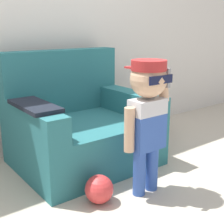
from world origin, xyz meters
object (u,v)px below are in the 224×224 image
object	(u,v)px
person_child	(147,107)
side_table	(149,113)
armchair	(80,126)
toy_ball	(99,189)

from	to	relation	value
person_child	side_table	bearing A→B (deg)	44.96
armchair	side_table	distance (m)	0.90
armchair	side_table	size ratio (longest dim) A/B	2.56
side_table	toy_ball	size ratio (longest dim) A/B	2.27
side_table	armchair	bearing A→B (deg)	-175.44
toy_ball	armchair	bearing A→B (deg)	68.32
person_child	toy_ball	size ratio (longest dim) A/B	4.86
toy_ball	side_table	bearing A→B (deg)	32.32
side_table	person_child	bearing A→B (deg)	-135.04
armchair	side_table	xyz separation A→B (m)	(0.89, 0.07, -0.05)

